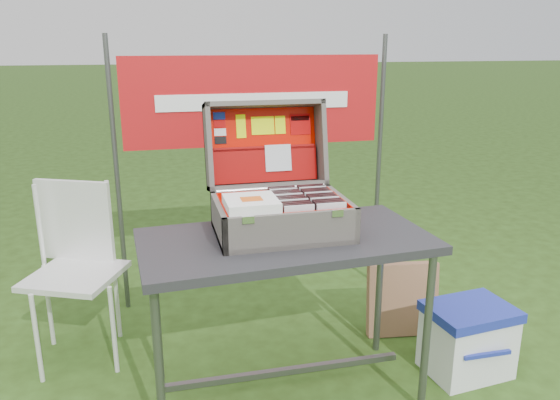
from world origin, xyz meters
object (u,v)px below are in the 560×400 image
object	(u,v)px
table	(286,318)
suitcase	(279,171)
cooler	(467,339)
cardboard_box	(402,299)
chair	(75,278)

from	to	relation	value
table	suitcase	size ratio (longest dim) A/B	2.18
cooler	cardboard_box	xyz separation A→B (m)	(-0.15, 0.44, 0.03)
cooler	cardboard_box	world-z (taller)	cardboard_box
table	suitcase	xyz separation A→B (m)	(-0.01, 0.11, 0.68)
table	cooler	size ratio (longest dim) A/B	3.08
suitcase	cooler	world-z (taller)	suitcase
chair	cardboard_box	xyz separation A→B (m)	(1.79, -0.16, -0.26)
chair	cardboard_box	size ratio (longest dim) A/B	2.19
table	suitcase	world-z (taller)	suitcase
table	cooler	xyz separation A→B (m)	(0.95, -0.04, -0.22)
cooler	cardboard_box	size ratio (longest dim) A/B	0.98
table	suitcase	bearing A→B (deg)	89.69
table	chair	distance (m)	1.14
table	cardboard_box	world-z (taller)	table
cooler	chair	bearing A→B (deg)	156.14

